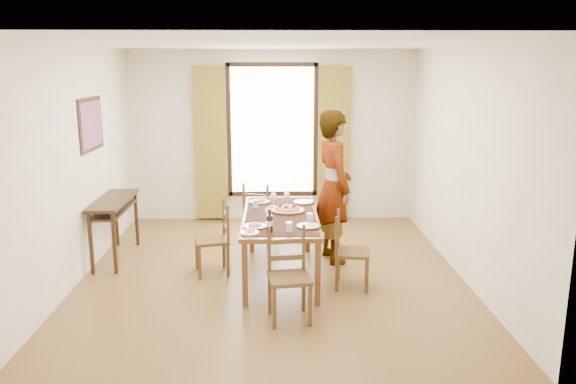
{
  "coord_description": "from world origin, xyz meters",
  "views": [
    {
      "loc": [
        0.04,
        -6.4,
        2.48
      ],
      "look_at": [
        0.19,
        0.06,
        1.0
      ],
      "focal_mm": 35.0,
      "sensor_mm": 36.0,
      "label": 1
    }
  ],
  "objects_px": {
    "console_table": "(114,208)",
    "man": "(334,187)",
    "dining_table": "(280,220)",
    "pasta_platter": "(288,208)"
  },
  "relations": [
    {
      "from": "console_table",
      "to": "man",
      "type": "distance_m",
      "value": 2.82
    },
    {
      "from": "console_table",
      "to": "man",
      "type": "height_order",
      "value": "man"
    },
    {
      "from": "pasta_platter",
      "to": "dining_table",
      "type": "bearing_deg",
      "value": -124.78
    },
    {
      "from": "man",
      "to": "dining_table",
      "type": "bearing_deg",
      "value": 114.19
    },
    {
      "from": "man",
      "to": "pasta_platter",
      "type": "xyz_separation_m",
      "value": [
        -0.59,
        -0.42,
        -0.16
      ]
    },
    {
      "from": "dining_table",
      "to": "man",
      "type": "relative_size",
      "value": 0.97
    },
    {
      "from": "console_table",
      "to": "dining_table",
      "type": "xyz_separation_m",
      "value": [
        2.13,
        -0.65,
        0.01
      ]
    },
    {
      "from": "console_table",
      "to": "dining_table",
      "type": "height_order",
      "value": "console_table"
    },
    {
      "from": "console_table",
      "to": "man",
      "type": "bearing_deg",
      "value": -2.05
    },
    {
      "from": "dining_table",
      "to": "pasta_platter",
      "type": "bearing_deg",
      "value": 55.22
    }
  ]
}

